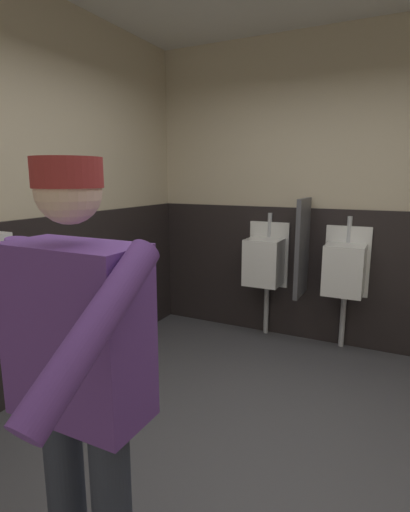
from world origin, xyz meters
name	(u,v)px	position (x,y,z in m)	size (l,w,h in m)	color
ground_plane	(261,472)	(0.00, 0.00, -0.02)	(4.23, 4.58, 0.04)	#4C4C51
wall_back	(337,193)	(0.00, 2.05, 1.44)	(4.23, 0.12, 2.88)	beige
wall_left	(8,199)	(-1.87, 0.00, 1.44)	(0.12, 4.58, 2.88)	beige
wainscot_band_back	(330,277)	(0.00, 1.97, 0.65)	(3.63, 0.03, 1.30)	black
wainscot_band_left	(25,310)	(-1.80, 0.00, 0.65)	(0.03, 3.98, 1.30)	black
urinal_left	(265,261)	(-0.61, 1.83, 0.78)	(0.40, 0.34, 1.24)	white
urinal_middle	(345,269)	(0.14, 1.83, 0.78)	(0.40, 0.34, 1.24)	white
privacy_divider_panel	(302,248)	(-0.23, 1.76, 0.95)	(0.04, 0.40, 0.90)	#4C4C51
person	(78,364)	(-0.35, -0.95, 0.97)	(0.70, 0.60, 1.65)	#2D3342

